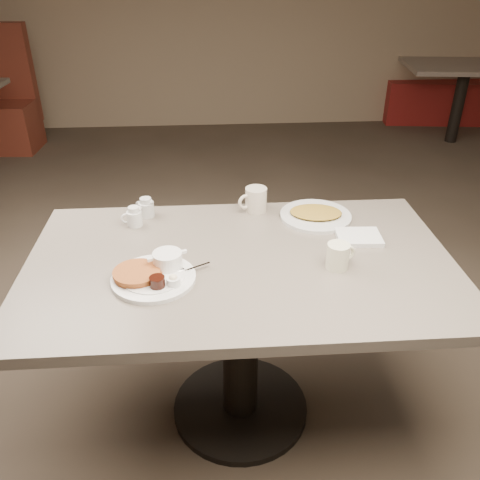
{
  "coord_description": "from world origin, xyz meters",
  "views": [
    {
      "loc": [
        -0.11,
        -1.5,
        1.7
      ],
      "look_at": [
        0.0,
        0.02,
        0.82
      ],
      "focal_mm": 38.03,
      "sensor_mm": 36.0,
      "label": 1
    }
  ],
  "objects": [
    {
      "name": "coffee_mug_far",
      "position": [
        0.09,
        0.38,
        0.8
      ],
      "size": [
        0.14,
        0.12,
        0.1
      ],
      "color": "beige",
      "rests_on": "diner_table"
    },
    {
      "name": "main_plate",
      "position": [
        -0.29,
        -0.09,
        0.77
      ],
      "size": [
        0.37,
        0.36,
        0.07
      ],
      "color": "white",
      "rests_on": "diner_table"
    },
    {
      "name": "creamer_right",
      "position": [
        -0.36,
        0.36,
        0.79
      ],
      "size": [
        0.08,
        0.07,
        0.08
      ],
      "color": "#BBBCB8",
      "rests_on": "diner_table"
    },
    {
      "name": "hash_plate",
      "position": [
        0.33,
        0.3,
        0.76
      ],
      "size": [
        0.32,
        0.32,
        0.04
      ],
      "color": "silver",
      "rests_on": "diner_table"
    },
    {
      "name": "booth_back_right",
      "position": [
        2.44,
        3.94,
        0.41
      ],
      "size": [
        1.24,
        1.41,
        1.12
      ],
      "color": "maroon",
      "rests_on": "ground"
    },
    {
      "name": "creamer_left",
      "position": [
        -0.4,
        0.29,
        0.79
      ],
      "size": [
        0.09,
        0.07,
        0.08
      ],
      "color": "silver",
      "rests_on": "diner_table"
    },
    {
      "name": "coffee_mug_near",
      "position": [
        0.33,
        -0.07,
        0.8
      ],
      "size": [
        0.12,
        0.1,
        0.09
      ],
      "color": "#F1EECB",
      "rests_on": "diner_table"
    },
    {
      "name": "diner_table",
      "position": [
        0.0,
        0.0,
        0.58
      ],
      "size": [
        1.5,
        0.9,
        0.75
      ],
      "color": "slate",
      "rests_on": "ground"
    },
    {
      "name": "room",
      "position": [
        0.0,
        0.0,
        1.4
      ],
      "size": [
        7.04,
        8.04,
        2.84
      ],
      "color": "#4C3F33",
      "rests_on": "ground"
    },
    {
      "name": "napkin",
      "position": [
        0.45,
        0.12,
        0.76
      ],
      "size": [
        0.17,
        0.14,
        0.02
      ],
      "color": "silver",
      "rests_on": "diner_table"
    }
  ]
}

